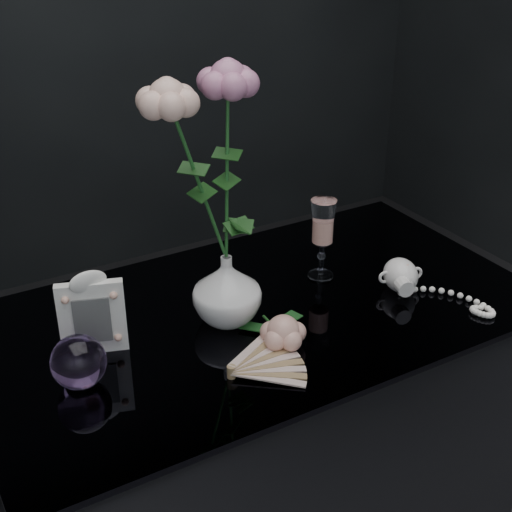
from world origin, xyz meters
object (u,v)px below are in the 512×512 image
pearl_jar (401,274)px  vase (227,289)px  paperweight (79,362)px  wine_glass (322,239)px  picture_frame (92,312)px  loose_rose (283,332)px

pearl_jar → vase: bearing=-175.3°
vase → paperweight: (-0.29, -0.05, -0.02)m
wine_glass → pearl_jar: 0.17m
wine_glass → paperweight: wine_glass is taller
picture_frame → paperweight: 0.10m
picture_frame → pearl_jar: size_ratio=0.66×
wine_glass → loose_rose: 0.27m
loose_rose → pearl_jar: bearing=23.2°
wine_glass → pearl_jar: size_ratio=0.71×
loose_rose → pearl_jar: (0.30, 0.05, 0.00)m
vase → picture_frame: size_ratio=0.84×
picture_frame → paperweight: size_ratio=1.75×
loose_rose → wine_glass: bearing=54.4°
vase → pearl_jar: 0.36m
vase → picture_frame: 0.24m
wine_glass → picture_frame: (-0.48, -0.02, -0.01)m
paperweight → loose_rose: 0.34m
vase → paperweight: bearing=-170.2°
vase → paperweight: size_ratio=1.47×
vase → pearl_jar: vase is taller
picture_frame → pearl_jar: picture_frame is taller
vase → wine_glass: 0.25m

